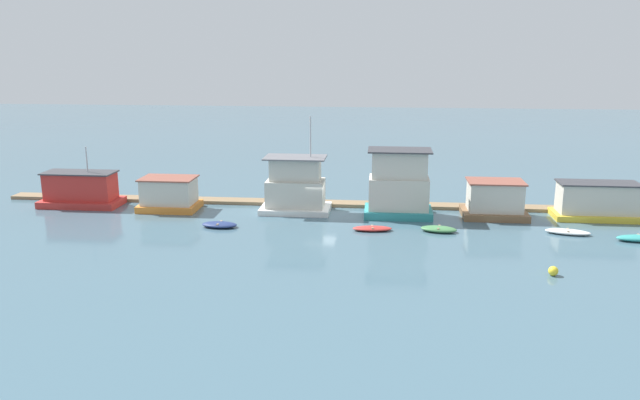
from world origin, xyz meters
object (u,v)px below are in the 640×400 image
houseboat_orange (169,194)px  buoy_yellow (553,271)px  houseboat_yellow (597,202)px  dinghy_green (439,229)px  houseboat_teal (399,186)px  mooring_post_near_left (388,198)px  houseboat_white (296,188)px  dinghy_red (372,228)px  dinghy_white (568,232)px  houseboat_brown (495,200)px  houseboat_red (81,190)px  dinghy_navy (219,225)px  mooring_post_centre (580,205)px

houseboat_orange → buoy_yellow: size_ratio=8.19×
houseboat_yellow → dinghy_green: size_ratio=2.38×
houseboat_teal → mooring_post_near_left: 2.66m
houseboat_white → houseboat_yellow: (25.46, 0.23, -0.64)m
dinghy_red → dinghy_white: (15.02, 0.57, 0.01)m
mooring_post_near_left → buoy_yellow: 18.68m
houseboat_teal → buoy_yellow: size_ratio=9.20×
houseboat_brown → dinghy_red: (-10.19, -5.22, -1.26)m
houseboat_brown → dinghy_red: bearing=-152.8°
houseboat_red → buoy_yellow: houseboat_red is taller
houseboat_yellow → dinghy_navy: (-30.85, -5.80, -1.24)m
dinghy_red → mooring_post_near_left: size_ratio=1.47×
houseboat_orange → houseboat_white: bearing=2.7°
houseboat_orange → houseboat_brown: bearing=0.8°
houseboat_yellow → dinghy_navy: bearing=-169.3°
houseboat_brown → dinghy_navy: size_ratio=1.83×
houseboat_red → dinghy_white: (41.46, -4.80, -1.24)m
mooring_post_centre → dinghy_green: bearing=-152.6°
houseboat_red → houseboat_yellow: 45.09m
houseboat_yellow → dinghy_red: size_ratio=2.24×
houseboat_orange → buoy_yellow: 32.57m
houseboat_teal → houseboat_brown: size_ratio=1.07×
dinghy_green → mooring_post_centre: size_ratio=1.88×
houseboat_white → buoy_yellow: houseboat_white is taller
houseboat_white → houseboat_brown: houseboat_white is taller
houseboat_teal → mooring_post_near_left: houseboat_teal is taller
houseboat_orange → dinghy_white: houseboat_orange is taller
houseboat_teal → mooring_post_near_left: size_ratio=2.65×
houseboat_yellow → dinghy_navy: 31.42m
dinghy_navy → mooring_post_centre: (29.92, 6.99, 0.58)m
houseboat_orange → dinghy_navy: 7.79m
dinghy_white → mooring_post_near_left: bearing=155.8°
houseboat_orange → dinghy_red: houseboat_orange is taller
houseboat_red → buoy_yellow: (37.98, -14.19, -1.12)m
houseboat_orange → houseboat_yellow: houseboat_yellow is taller
houseboat_yellow → houseboat_brown: bearing=-177.6°
houseboat_red → houseboat_orange: houseboat_red is taller
houseboat_orange → houseboat_brown: size_ratio=0.95×
houseboat_white → buoy_yellow: bearing=-37.7°
houseboat_teal → buoy_yellow: bearing=-55.2°
dinghy_white → buoy_yellow: size_ratio=5.62×
houseboat_orange → houseboat_white: size_ratio=0.61×
houseboat_brown → houseboat_yellow: (8.46, 0.35, 0.01)m
dinghy_red → dinghy_white: size_ratio=0.91×
dinghy_white → mooring_post_centre: size_ratio=2.20×
houseboat_red → houseboat_yellow: houseboat_red is taller
buoy_yellow → houseboat_yellow: bearing=63.7°
dinghy_green → mooring_post_near_left: 7.64m
dinghy_red → mooring_post_near_left: mooring_post_near_left is taller
houseboat_brown → houseboat_yellow: size_ratio=0.76×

